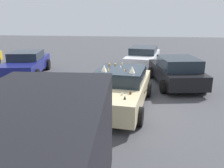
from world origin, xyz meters
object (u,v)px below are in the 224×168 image
Objects in this scene: parked_sedan_far_left at (27,63)px; parked_sedan_near_left at (143,56)px; art_car_decorated at (120,88)px; parked_sedan_row_back_far at (176,71)px.

parked_sedan_near_left is at bearing 106.14° from parked_sedan_far_left.
art_car_decorated is 7.58m from parked_sedan_near_left.
parked_sedan_near_left is at bearing -179.94° from art_car_decorated.
art_car_decorated is 4.04m from parked_sedan_row_back_far.
art_car_decorated reaches higher than parked_sedan_near_left.
parked_sedan_row_back_far reaches higher than parked_sedan_near_left.
parked_sedan_far_left is (1.15, 8.27, -0.03)m from parked_sedan_row_back_far.
parked_sedan_near_left is 7.44m from parked_sedan_far_left.
parked_sedan_row_back_far is at bearing 148.90° from art_car_decorated.
parked_sedan_far_left is (-3.20, 6.72, 0.01)m from parked_sedan_near_left.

